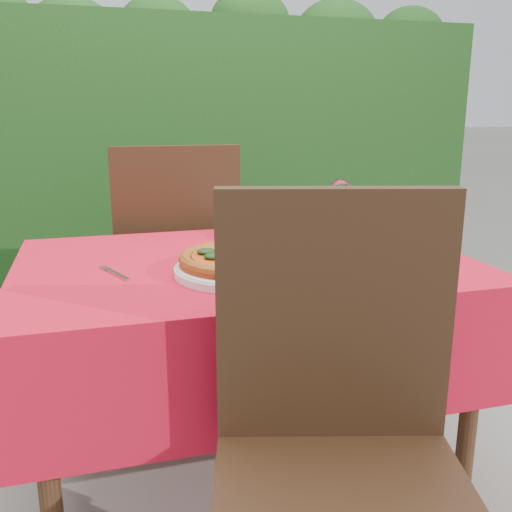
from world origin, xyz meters
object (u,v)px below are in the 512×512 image
object	(u,v)px
pizza_plate	(242,262)
fork	(117,274)
wine_glass	(341,196)
chair_far	(176,257)
chair_near	(339,431)
pasta_plate	(259,228)
water_glass	(373,235)

from	to	relation	value
pizza_plate	fork	world-z (taller)	pizza_plate
wine_glass	fork	distance (m)	0.81
wine_glass	chair_far	bearing A→B (deg)	138.38
chair_near	fork	world-z (taller)	chair_near
chair_far	pasta_plate	world-z (taller)	chair_far
pasta_plate	wine_glass	world-z (taller)	wine_glass
water_glass	chair_far	bearing A→B (deg)	128.93
pasta_plate	wine_glass	xyz separation A→B (m)	(0.27, -0.05, 0.10)
pizza_plate	wine_glass	world-z (taller)	wine_glass
pasta_plate	chair_near	bearing A→B (deg)	-96.98
pizza_plate	pasta_plate	world-z (taller)	pasta_plate
water_glass	fork	size ratio (longest dim) A/B	0.52
pasta_plate	fork	xyz separation A→B (m)	(-0.48, -0.34, -0.03)
chair_near	wine_glass	xyz separation A→B (m)	(0.38, 0.88, 0.29)
chair_near	water_glass	distance (m)	0.82
water_glass	wine_glass	xyz separation A→B (m)	(-0.02, 0.20, 0.09)
chair_far	chair_near	bearing A→B (deg)	97.61
pasta_plate	water_glass	world-z (taller)	water_glass
chair_far	wine_glass	world-z (taller)	chair_far
chair_near	pasta_plate	world-z (taller)	chair_near
pizza_plate	wine_glass	size ratio (longest dim) A/B	2.17
wine_glass	fork	world-z (taller)	wine_glass
pizza_plate	water_glass	bearing A→B (deg)	19.57
chair_far	wine_glass	bearing A→B (deg)	141.05
pizza_plate	pasta_plate	bearing A→B (deg)	68.14
chair_near	water_glass	bearing A→B (deg)	74.34
pasta_plate	fork	world-z (taller)	pasta_plate
chair_near	chair_far	world-z (taller)	chair_far
chair_far	pasta_plate	bearing A→B (deg)	122.59
chair_near	fork	xyz separation A→B (m)	(-0.36, 0.59, 0.16)
pizza_plate	water_glass	distance (m)	0.49
water_glass	fork	xyz separation A→B (m)	(-0.77, -0.09, -0.04)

